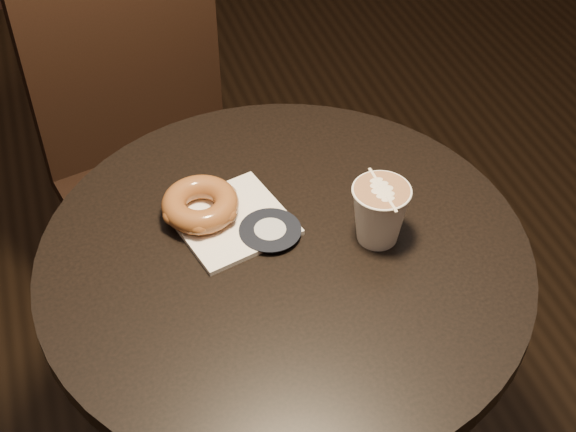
{
  "coord_description": "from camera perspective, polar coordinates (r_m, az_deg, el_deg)",
  "views": [
    {
      "loc": [
        -0.24,
        -0.74,
        1.57
      ],
      "look_at": [
        0.01,
        0.03,
        0.79
      ],
      "focal_mm": 50.0,
      "sensor_mm": 36.0,
      "label": 1
    }
  ],
  "objects": [
    {
      "name": "latte_cup",
      "position": [
        1.12,
        6.51,
        0.15
      ],
      "size": [
        0.08,
        0.08,
        0.09
      ],
      "primitive_type": null,
      "color": "white",
      "rests_on": "cafe_table"
    },
    {
      "name": "pastry_bag",
      "position": [
        1.17,
        -4.01,
        -0.33
      ],
      "size": [
        0.19,
        0.19,
        0.01
      ],
      "primitive_type": "cube",
      "rotation": [
        0.0,
        0.0,
        0.24
      ],
      "color": "white",
      "rests_on": "cafe_table"
    },
    {
      "name": "cafe_table",
      "position": [
        1.28,
        -0.22,
        -8.62
      ],
      "size": [
        0.7,
        0.7,
        0.75
      ],
      "color": "black",
      "rests_on": "ground"
    },
    {
      "name": "doughnut",
      "position": [
        1.17,
        -6.26,
        0.84
      ],
      "size": [
        0.11,
        0.11,
        0.04
      ],
      "primitive_type": "torus",
      "color": "brown",
      "rests_on": "pastry_bag"
    },
    {
      "name": "chair",
      "position": [
        1.66,
        -9.79,
        5.73
      ],
      "size": [
        0.47,
        0.47,
        1.0
      ],
      "rotation": [
        0.0,
        0.0,
        0.21
      ],
      "color": "black",
      "rests_on": "ground"
    }
  ]
}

